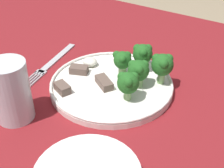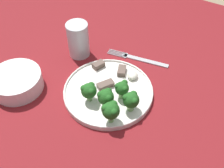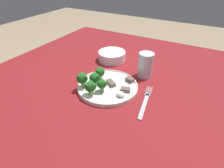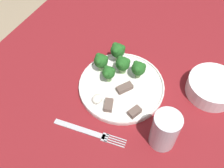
% 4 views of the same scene
% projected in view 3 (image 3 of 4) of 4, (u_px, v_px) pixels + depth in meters
% --- Properties ---
extents(ground_plane, '(8.00, 8.00, 0.00)m').
position_uv_depth(ground_plane, '(119.00, 164.00, 1.25)').
color(ground_plane, '#9E896B').
extents(table, '(1.27, 1.15, 0.73)m').
position_uv_depth(table, '(121.00, 91.00, 0.88)').
color(table, maroon).
rests_on(table, ground_plane).
extents(dinner_plate, '(0.26, 0.26, 0.02)m').
position_uv_depth(dinner_plate, '(108.00, 86.00, 0.75)').
color(dinner_plate, white).
rests_on(dinner_plate, table).
extents(fork, '(0.05, 0.21, 0.00)m').
position_uv_depth(fork, '(145.00, 102.00, 0.68)').
color(fork, '#B2B2B7').
rests_on(fork, table).
extents(cream_bowl, '(0.15, 0.15, 0.05)m').
position_uv_depth(cream_bowl, '(112.00, 56.00, 0.97)').
color(cream_bowl, white).
rests_on(cream_bowl, table).
extents(drinking_glass, '(0.07, 0.07, 0.12)m').
position_uv_depth(drinking_glass, '(145.00, 66.00, 0.81)').
color(drinking_glass, silver).
rests_on(drinking_glass, table).
extents(broccoli_floret_near_rim_left, '(0.04, 0.04, 0.06)m').
position_uv_depth(broccoli_floret_near_rim_left, '(100.00, 72.00, 0.77)').
color(broccoli_floret_near_rim_left, '#7FA866').
rests_on(broccoli_floret_near_rim_left, dinner_plate).
extents(broccoli_floret_center_left, '(0.04, 0.04, 0.06)m').
position_uv_depth(broccoli_floret_center_left, '(90.00, 87.00, 0.68)').
color(broccoli_floret_center_left, '#7FA866').
rests_on(broccoli_floret_center_left, dinner_plate).
extents(broccoli_floret_back_left, '(0.05, 0.05, 0.07)m').
position_uv_depth(broccoli_floret_back_left, '(82.00, 78.00, 0.72)').
color(broccoli_floret_back_left, '#7FA866').
rests_on(broccoli_floret_back_left, dinner_plate).
extents(broccoli_floret_front_left, '(0.05, 0.04, 0.06)m').
position_uv_depth(broccoli_floret_front_left, '(94.00, 78.00, 0.73)').
color(broccoli_floret_front_left, '#7FA866').
rests_on(broccoli_floret_front_left, dinner_plate).
extents(broccoli_floret_center_back, '(0.04, 0.04, 0.05)m').
position_uv_depth(broccoli_floret_center_back, '(102.00, 84.00, 0.70)').
color(broccoli_floret_center_back, '#7FA866').
rests_on(broccoli_floret_center_back, dinner_plate).
extents(meat_slice_front_slice, '(0.05, 0.04, 0.02)m').
position_uv_depth(meat_slice_front_slice, '(111.00, 83.00, 0.75)').
color(meat_slice_front_slice, brown).
rests_on(meat_slice_front_slice, dinner_plate).
extents(meat_slice_middle_slice, '(0.04, 0.04, 0.02)m').
position_uv_depth(meat_slice_middle_slice, '(125.00, 90.00, 0.71)').
color(meat_slice_middle_slice, brown).
rests_on(meat_slice_middle_slice, dinner_plate).
extents(meat_slice_rear_slice, '(0.04, 0.03, 0.02)m').
position_uv_depth(meat_slice_rear_slice, '(130.00, 80.00, 0.77)').
color(meat_slice_rear_slice, brown).
rests_on(meat_slice_rear_slice, dinner_plate).
extents(sauce_dollop, '(0.03, 0.03, 0.02)m').
position_uv_depth(sauce_dollop, '(121.00, 94.00, 0.69)').
color(sauce_dollop, silver).
rests_on(sauce_dollop, dinner_plate).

